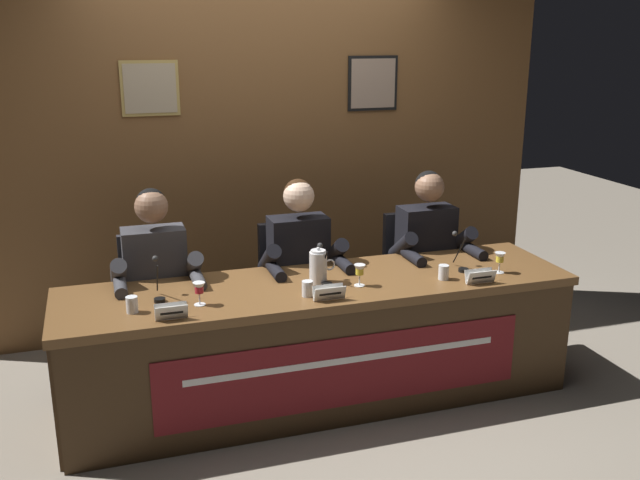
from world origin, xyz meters
The scene contains 22 objects.
ground_plane centered at (0.00, 0.00, 0.00)m, with size 12.00×12.00×0.00m, color gray.
wall_back_panelled centered at (0.00, 1.26, 1.30)m, with size 4.12×0.14×2.60m.
conference_table centered at (0.00, -0.10, 0.49)m, with size 2.92×0.75×0.72m.
chair_left centered at (-0.87, 0.56, 0.44)m, with size 0.44×0.45×0.90m.
panelist_left centered at (-0.87, 0.36, 0.72)m, with size 0.51×0.48×1.23m.
nameplate_left centered at (-0.86, -0.29, 0.76)m, with size 0.16×0.06×0.08m.
juice_glass_left centered at (-0.70, -0.14, 0.81)m, with size 0.06×0.06×0.12m.
water_cup_left centered at (-1.04, -0.14, 0.76)m, with size 0.06×0.06×0.08m.
microphone_left centered at (-0.89, 0.01, 0.79)m, with size 0.06×0.17×0.22m.
chair_center centered at (0.00, 0.56, 0.44)m, with size 0.44×0.45×0.90m.
panelist_center centered at (0.00, 0.36, 0.72)m, with size 0.51×0.48×1.23m.
nameplate_center centered at (-0.04, -0.28, 0.76)m, with size 0.17×0.06×0.08m.
juice_glass_center centered at (0.19, -0.12, 0.81)m, with size 0.06×0.06×0.12m.
water_cup_center centered at (-0.13, -0.19, 0.76)m, with size 0.06×0.06×0.08m.
microphone_center centered at (0.02, -0.03, 0.79)m, with size 0.06×0.17×0.22m.
chair_right centered at (0.87, 0.56, 0.44)m, with size 0.44×0.45×0.90m.
panelist_right centered at (0.87, 0.36, 0.72)m, with size 0.51×0.48×1.23m.
nameplate_right centered at (0.86, -0.29, 0.76)m, with size 0.17×0.06×0.08m.
juice_glass_right centered at (1.06, -0.16, 0.81)m, with size 0.06×0.06×0.12m.
water_cup_right centered at (0.69, -0.17, 0.76)m, with size 0.06×0.06×0.08m.
microphone_right centered at (0.87, -0.04, 0.79)m, with size 0.06×0.17×0.22m.
water_pitcher_central centered at (-0.01, 0.00, 0.82)m, with size 0.15×0.10×0.21m.
Camera 1 is at (-1.16, -3.61, 2.08)m, focal length 39.83 mm.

